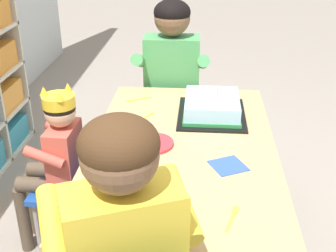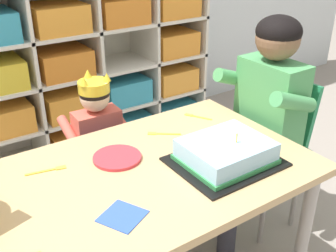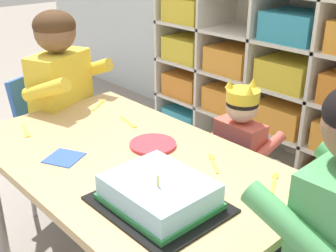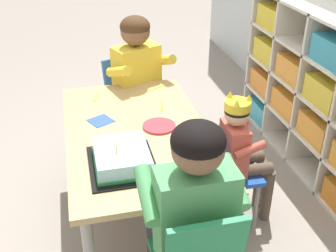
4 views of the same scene
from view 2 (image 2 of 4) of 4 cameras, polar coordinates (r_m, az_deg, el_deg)
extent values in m
cube|color=silver|center=(2.77, -19.79, 7.02)|extent=(2.43, 0.01, 1.08)
cube|color=silver|center=(2.60, -18.64, 5.95)|extent=(0.02, 0.38, 1.08)
cube|color=silver|center=(2.73, -10.58, 7.83)|extent=(0.02, 0.38, 1.08)
cube|color=silver|center=(2.90, -3.30, 9.39)|extent=(0.02, 0.38, 1.08)
cube|color=silver|center=(3.12, 3.12, 10.63)|extent=(0.02, 0.38, 1.08)
cube|color=silver|center=(2.82, -17.09, -4.13)|extent=(2.43, 0.38, 0.02)
cube|color=silver|center=(2.70, -17.83, 0.70)|extent=(2.43, 0.38, 0.02)
cube|color=silver|center=(2.60, -18.64, 5.95)|extent=(2.43, 0.38, 0.02)
cube|color=silver|center=(2.53, -19.52, 11.56)|extent=(2.43, 0.38, 0.02)
cube|color=orange|center=(2.81, -13.37, -1.62)|extent=(0.31, 0.31, 0.16)
cube|color=teal|center=(2.96, -6.20, 0.42)|extent=(0.31, 0.31, 0.16)
cube|color=teal|center=(3.14, 0.22, 2.25)|extent=(0.31, 0.31, 0.16)
cube|color=orange|center=(2.61, -22.12, 1.21)|extent=(0.31, 0.31, 0.16)
cube|color=orange|center=(2.70, -13.96, 3.33)|extent=(0.31, 0.31, 0.16)
cube|color=teal|center=(2.85, -6.46, 5.20)|extent=(0.31, 0.31, 0.16)
cube|color=orange|center=(3.04, 0.23, 6.80)|extent=(0.31, 0.31, 0.16)
cube|color=orange|center=(2.61, -14.60, 8.67)|extent=(0.31, 0.31, 0.16)
cube|color=orange|center=(2.96, 0.24, 11.62)|extent=(0.31, 0.31, 0.16)
cube|color=orange|center=(2.55, -15.29, 14.33)|extent=(0.31, 0.31, 0.16)
cube|color=orange|center=(2.70, -7.05, 15.71)|extent=(0.31, 0.31, 0.16)
cube|color=orange|center=(2.91, 0.25, 16.67)|extent=(0.31, 0.31, 0.16)
cube|color=tan|center=(1.44, -4.39, -7.15)|extent=(1.27, 0.74, 0.03)
cylinder|color=#9E9993|center=(1.76, 18.37, -13.95)|extent=(0.05, 0.05, 0.58)
cylinder|color=#9E9993|center=(2.10, 5.17, -5.29)|extent=(0.05, 0.05, 0.58)
cube|color=#1E4CA8|center=(2.01, -9.19, -5.89)|extent=(0.32, 0.32, 0.03)
cube|color=#1E4CA8|center=(1.83, -7.62, -4.46)|extent=(0.29, 0.07, 0.24)
cylinder|color=gray|center=(2.24, -7.23, -7.18)|extent=(0.02, 0.02, 0.32)
cylinder|color=gray|center=(2.17, -13.34, -9.05)|extent=(0.02, 0.02, 0.32)
cylinder|color=gray|center=(2.06, -4.10, -10.54)|extent=(0.02, 0.02, 0.32)
cylinder|color=gray|center=(1.98, -10.73, -12.78)|extent=(0.02, 0.02, 0.32)
cube|color=#D15647|center=(1.94, -9.65, -1.91)|extent=(0.21, 0.12, 0.29)
sphere|color=#DBB293|center=(1.85, -10.16, 4.00)|extent=(0.13, 0.13, 0.13)
ellipsoid|color=black|center=(1.84, -10.21, 4.57)|extent=(0.14, 0.14, 0.10)
cylinder|color=yellow|center=(1.83, -10.28, 5.43)|extent=(0.14, 0.14, 0.05)
cone|color=yellow|center=(1.87, -11.11, 7.19)|extent=(0.04, 0.04, 0.04)
cone|color=yellow|center=(1.81, -8.51, 6.78)|extent=(0.04, 0.04, 0.04)
cone|color=yellow|center=(1.77, -11.62, 6.09)|extent=(0.04, 0.04, 0.04)
cylinder|color=brown|center=(2.10, -8.99, -3.11)|extent=(0.08, 0.21, 0.07)
cylinder|color=brown|center=(2.07, -12.18, -4.01)|extent=(0.08, 0.21, 0.07)
cylinder|color=brown|center=(2.29, -9.73, -6.30)|extent=(0.06, 0.06, 0.34)
cylinder|color=brown|center=(2.26, -12.67, -7.18)|extent=(0.06, 0.06, 0.34)
cylinder|color=#D15647|center=(1.99, -6.99, 1.12)|extent=(0.05, 0.17, 0.10)
cylinder|color=#D15647|center=(1.91, -13.73, -0.64)|extent=(0.05, 0.17, 0.10)
cube|color=#238451|center=(2.01, 13.30, -2.91)|extent=(0.29, 0.33, 0.03)
cube|color=#238451|center=(2.03, 16.34, 2.29)|extent=(0.07, 0.30, 0.31)
cylinder|color=gray|center=(2.13, 8.01, -7.56)|extent=(0.02, 0.02, 0.42)
cylinder|color=gray|center=(1.99, 13.17, -10.95)|extent=(0.02, 0.02, 0.42)
cylinder|color=gray|center=(2.27, 12.25, -5.62)|extent=(0.02, 0.02, 0.42)
cylinder|color=gray|center=(2.14, 17.35, -8.60)|extent=(0.02, 0.02, 0.42)
cube|color=#4C9E5B|center=(1.92, 13.97, 2.76)|extent=(0.16, 0.30, 0.42)
sphere|color=brown|center=(1.82, 15.06, 11.71)|extent=(0.19, 0.19, 0.19)
ellipsoid|color=black|center=(1.81, 15.17, 12.58)|extent=(0.19, 0.19, 0.14)
cylinder|color=#33333D|center=(1.95, 8.49, -2.17)|extent=(0.30, 0.10, 0.10)
cylinder|color=#33333D|center=(1.84, 12.27, -4.36)|extent=(0.30, 0.10, 0.10)
cylinder|color=#33333D|center=(2.00, 4.80, -9.65)|extent=(0.08, 0.08, 0.44)
cylinder|color=#33333D|center=(1.89, 8.31, -12.24)|extent=(0.08, 0.08, 0.44)
cylinder|color=#4C9E5B|center=(1.95, 9.39, 6.54)|extent=(0.25, 0.07, 0.14)
cylinder|color=#4C9E5B|center=(1.74, 17.08, 3.18)|extent=(0.25, 0.07, 0.14)
cube|color=black|center=(1.50, 7.94, -4.94)|extent=(0.37, 0.31, 0.01)
cube|color=#9ED1EF|center=(1.48, 8.05, -3.50)|extent=(0.29, 0.24, 0.08)
cube|color=#338E4C|center=(1.50, 7.97, -4.55)|extent=(0.31, 0.25, 0.02)
cylinder|color=#EFCC4C|center=(1.45, 9.53, -1.65)|extent=(0.01, 0.01, 0.04)
cylinder|color=#DB333D|center=(1.52, -7.08, -4.38)|extent=(0.18, 0.18, 0.01)
cube|color=#3356B7|center=(1.25, -6.34, -12.35)|extent=(0.16, 0.16, 0.00)
cube|color=yellow|center=(1.83, 4.76, 1.17)|extent=(0.05, 0.09, 0.00)
cube|color=yellow|center=(1.85, 2.90, 1.57)|extent=(0.03, 0.04, 0.00)
cube|color=yellow|center=(1.68, 0.12, -1.10)|extent=(0.09, 0.07, 0.00)
cube|color=yellow|center=(1.69, -2.24, -1.04)|extent=(0.04, 0.04, 0.00)
cube|color=yellow|center=(1.50, -17.37, -6.11)|extent=(0.10, 0.03, 0.00)
cube|color=yellow|center=(1.51, -14.68, -5.62)|extent=(0.04, 0.03, 0.00)
camera|label=1|loc=(1.39, -81.44, 6.92)|focal=47.40mm
camera|label=3|loc=(1.70, 50.32, 15.73)|focal=45.66mm
camera|label=4|loc=(2.63, 44.23, 27.26)|focal=44.69mm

